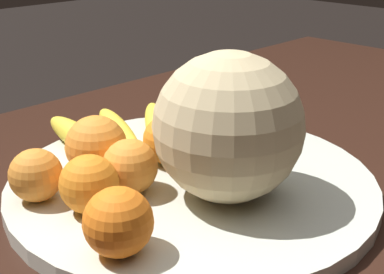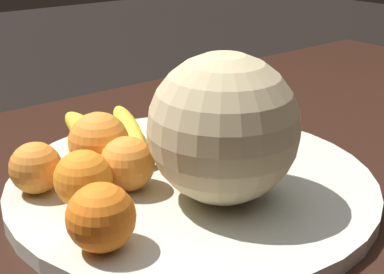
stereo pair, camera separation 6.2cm
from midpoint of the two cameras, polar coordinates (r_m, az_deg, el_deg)
kitchen_table at (r=0.69m, az=1.94°, el=-11.48°), size 1.68×0.91×0.70m
fruit_bowl at (r=0.64m, az=-2.76°, el=-4.88°), size 0.43×0.43×0.02m
melon at (r=0.56m, az=0.75°, el=1.03°), size 0.16×0.16×0.16m
banana_bunch at (r=0.73m, az=-10.20°, el=0.46°), size 0.20×0.21×0.03m
orange_front_left at (r=0.49m, az=-11.50°, el=-8.98°), size 0.06×0.06×0.06m
orange_front_right at (r=0.64m, az=-12.91°, el=-1.01°), size 0.07×0.07×0.07m
orange_mid_center at (r=0.56m, az=-14.01°, el=-4.98°), size 0.06×0.06×0.06m
orange_back_left at (r=0.60m, az=-19.15°, el=-3.93°), size 0.06×0.06×0.06m
orange_back_right at (r=0.59m, az=-9.59°, el=-3.19°), size 0.06×0.06×0.06m
orange_top_small at (r=0.66m, az=-5.28°, el=-0.34°), size 0.06×0.06×0.06m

